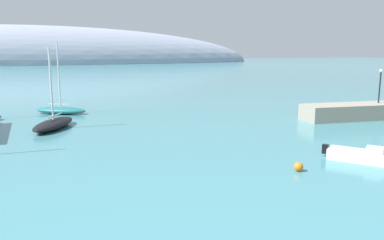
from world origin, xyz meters
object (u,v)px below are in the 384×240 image
sailboat_black_end_of_line (54,123)px  motorboat_white_alongside_breakwater (364,156)px  sailboat_teal_near_shore (61,110)px  harbor_lamp_post (380,82)px  mooring_buoy_orange (299,167)px

sailboat_black_end_of_line → motorboat_white_alongside_breakwater: 28.16m
sailboat_teal_near_shore → motorboat_white_alongside_breakwater: bearing=-25.0°
sailboat_teal_near_shore → harbor_lamp_post: (33.48, -16.81, 3.63)m
motorboat_white_alongside_breakwater → mooring_buoy_orange: bearing=-125.9°
motorboat_white_alongside_breakwater → harbor_lamp_post: 20.36m
sailboat_teal_near_shore → mooring_buoy_orange: sailboat_teal_near_shore is taller
sailboat_teal_near_shore → sailboat_black_end_of_line: sailboat_teal_near_shore is taller
sailboat_black_end_of_line → harbor_lamp_post: size_ratio=2.06×
sailboat_teal_near_shore → motorboat_white_alongside_breakwater: 34.68m
motorboat_white_alongside_breakwater → mooring_buoy_orange: motorboat_white_alongside_breakwater is taller
sailboat_black_end_of_line → motorboat_white_alongside_breakwater: size_ratio=1.67×
mooring_buoy_orange → harbor_lamp_post: 24.84m
sailboat_teal_near_shore → mooring_buoy_orange: size_ratio=14.36×
motorboat_white_alongside_breakwater → mooring_buoy_orange: 5.54m
motorboat_white_alongside_breakwater → harbor_lamp_post: (15.40, 12.79, 3.70)m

